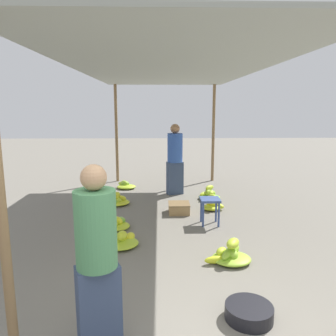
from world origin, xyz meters
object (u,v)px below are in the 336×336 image
(banana_pile_left_3, at_px, (116,200))
(banana_pile_right_0, at_px, (230,255))
(banana_pile_left_1, at_px, (126,186))
(crate_near, at_px, (179,208))
(banana_pile_left_0, at_px, (118,240))
(banana_pile_right_2, at_px, (209,195))
(banana_pile_right_1, at_px, (213,205))
(shopper_walking_mid, at_px, (175,158))
(vendor_foreground, at_px, (97,256))
(banana_pile_left_2, at_px, (114,224))
(stool, at_px, (210,204))
(basin_black, at_px, (249,312))

(banana_pile_left_3, height_order, banana_pile_right_0, banana_pile_right_0)
(banana_pile_left_1, xyz_separation_m, crate_near, (1.25, -2.02, 0.02))
(banana_pile_left_3, xyz_separation_m, banana_pile_right_0, (1.87, -2.69, 0.00))
(banana_pile_left_0, relative_size, banana_pile_left_3, 1.04)
(banana_pile_right_2, bearing_deg, banana_pile_right_1, -92.64)
(banana_pile_left_3, distance_m, shopper_walking_mid, 1.74)
(vendor_foreground, height_order, crate_near, vendor_foreground)
(banana_pile_left_3, distance_m, banana_pile_right_0, 3.28)
(crate_near, bearing_deg, banana_pile_left_1, 121.82)
(banana_pile_left_2, xyz_separation_m, crate_near, (1.16, 0.81, 0.02))
(vendor_foreground, bearing_deg, banana_pile_left_2, 95.24)
(banana_pile_left_1, distance_m, banana_pile_right_2, 2.25)
(banana_pile_right_1, bearing_deg, banana_pile_left_1, 136.94)
(banana_pile_left_0, xyz_separation_m, banana_pile_left_1, (-0.25, 3.54, -0.01))
(banana_pile_right_1, bearing_deg, banana_pile_left_0, -134.91)
(vendor_foreground, bearing_deg, banana_pile_left_1, 93.55)
(banana_pile_left_3, bearing_deg, banana_pile_right_0, -55.14)
(vendor_foreground, height_order, banana_pile_right_0, vendor_foreground)
(banana_pile_left_2, relative_size, banana_pile_right_1, 1.22)
(banana_pile_left_1, height_order, banana_pile_left_2, banana_pile_left_1)
(banana_pile_left_1, bearing_deg, crate_near, -58.18)
(vendor_foreground, bearing_deg, banana_pile_left_0, 92.84)
(stool, relative_size, banana_pile_left_3, 0.81)
(banana_pile_right_0, height_order, banana_pile_right_1, same)
(banana_pile_left_2, distance_m, banana_pile_left_3, 1.42)
(banana_pile_left_1, xyz_separation_m, shopper_walking_mid, (1.24, -0.56, 0.79))
(banana_pile_left_2, height_order, shopper_walking_mid, shopper_walking_mid)
(banana_pile_right_1, bearing_deg, shopper_walking_mid, 119.27)
(vendor_foreground, xyz_separation_m, banana_pile_left_1, (-0.35, 5.65, -0.76))
(banana_pile_right_1, height_order, shopper_walking_mid, shopper_walking_mid)
(stool, height_order, basin_black, stool)
(banana_pile_left_1, bearing_deg, banana_pile_right_2, -27.66)
(banana_pile_right_1, distance_m, shopper_walking_mid, 1.65)
(banana_pile_left_1, xyz_separation_m, banana_pile_left_3, (-0.06, -1.42, 0.02))
(banana_pile_right_2, relative_size, shopper_walking_mid, 0.30)
(basin_black, distance_m, banana_pile_left_3, 4.30)
(vendor_foreground, distance_m, crate_near, 3.81)
(banana_pile_right_0, relative_size, crate_near, 1.56)
(banana_pile_left_3, bearing_deg, shopper_walking_mid, 33.58)
(banana_pile_left_0, height_order, banana_pile_right_2, banana_pile_right_2)
(basin_black, xyz_separation_m, banana_pile_right_1, (0.21, 3.50, 0.03))
(banana_pile_left_2, height_order, banana_pile_right_0, banana_pile_right_0)
(banana_pile_right_1, distance_m, banana_pile_right_2, 0.78)
(banana_pile_left_2, xyz_separation_m, banana_pile_right_1, (1.86, 1.01, 0.02))
(shopper_walking_mid, bearing_deg, vendor_foreground, -99.92)
(vendor_foreground, relative_size, banana_pile_left_0, 2.64)
(stool, distance_m, basin_black, 2.67)
(stool, xyz_separation_m, banana_pile_left_1, (-1.76, 2.67, -0.30))
(stool, bearing_deg, shopper_walking_mid, 103.83)
(basin_black, relative_size, banana_pile_left_2, 0.81)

